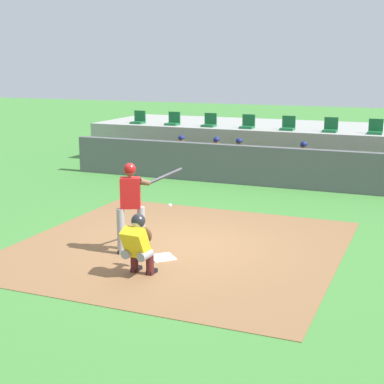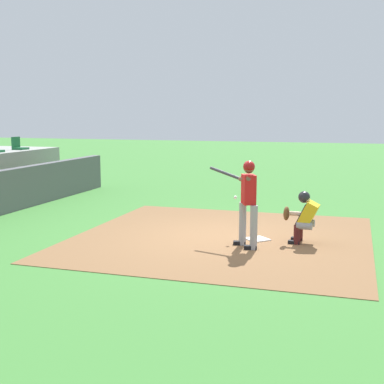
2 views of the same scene
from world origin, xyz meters
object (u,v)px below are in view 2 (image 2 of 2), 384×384
at_px(home_plate, 257,239).
at_px(stadium_seat_8, 19,146).
at_px(batter_at_plate, 247,198).
at_px(catcher_crouched, 303,215).

distance_m(home_plate, stadium_seat_8, 11.80).
relative_size(home_plate, stadium_seat_8, 0.92).
bearing_deg(stadium_seat_8, batter_at_plate, -122.65).
bearing_deg(catcher_crouched, stadium_seat_8, 62.63).
bearing_deg(batter_at_plate, catcher_crouched, -57.08).
xyz_separation_m(catcher_crouched, stadium_seat_8, (5.77, 11.15, 0.93)).
relative_size(home_plate, catcher_crouched, 0.24).
relative_size(home_plate, batter_at_plate, 0.24).
bearing_deg(home_plate, stadium_seat_8, 60.42).
xyz_separation_m(home_plate, stadium_seat_8, (5.78, 10.18, 1.51)).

